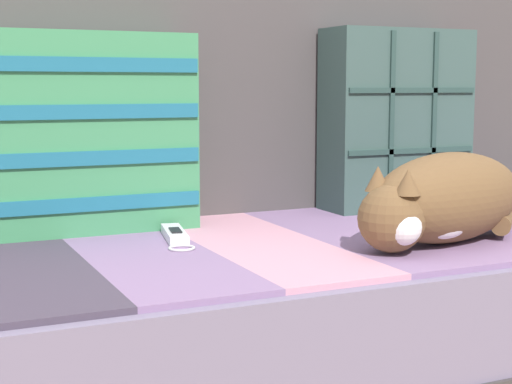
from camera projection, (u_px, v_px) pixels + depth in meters
couch at (298, 327)px, 1.60m from camera, size 1.89×0.83×0.39m
sofa_backrest at (231, 95)px, 1.85m from camera, size 1.85×0.14×0.54m
throw_pillow_quilted at (396, 120)px, 1.88m from camera, size 0.36×0.14×0.43m
throw_pillow_striped at (94, 133)px, 1.58m from camera, size 0.40×0.14×0.40m
sleeping_cat at (442, 201)px, 1.46m from camera, size 0.45×0.28×0.17m
game_remote_far at (175, 235)px, 1.50m from camera, size 0.08×0.20×0.02m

